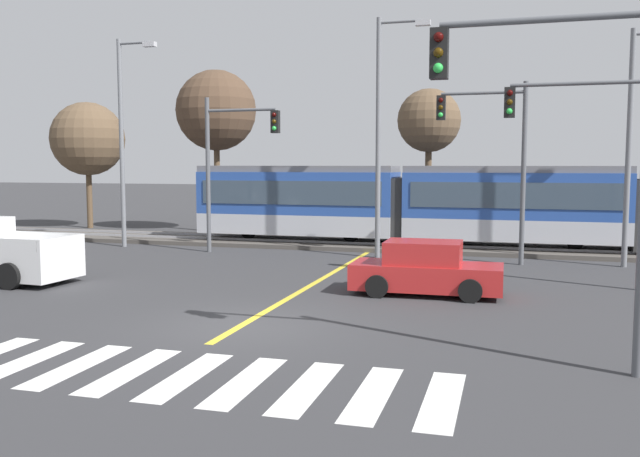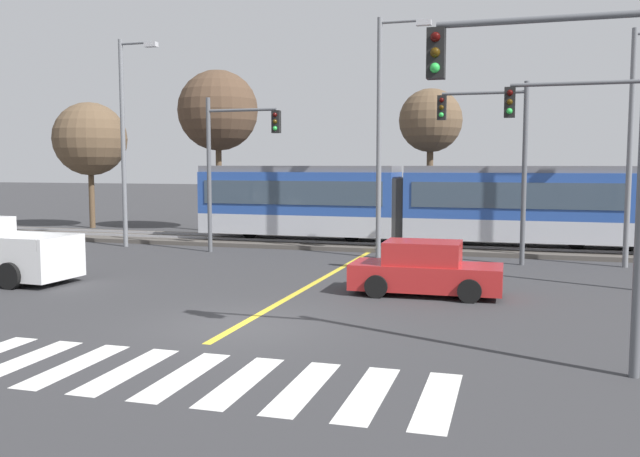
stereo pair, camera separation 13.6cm
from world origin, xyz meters
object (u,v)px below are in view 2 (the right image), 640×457
(traffic_light_far_right, at_px, (496,146))
(bare_tree_east, at_px, (431,122))
(traffic_light_near_right, at_px, (570,124))
(street_lamp_west, at_px, (126,132))
(street_lamp_centre, at_px, (383,125))
(bare_tree_far_west, at_px, (90,139))
(traffic_light_mid_right, at_px, (602,143))
(bare_tree_west, at_px, (218,111))
(street_lamp_east, at_px, (639,132))
(light_rail_tram, at_px, (515,203))
(traffic_light_far_left, at_px, (231,153))
(sedan_crossing, at_px, (425,270))

(traffic_light_far_right, xyz_separation_m, bare_tree_east, (-3.44, 7.82, 1.40))
(traffic_light_near_right, xyz_separation_m, street_lamp_west, (-17.64, 13.84, 0.74))
(traffic_light_far_right, xyz_separation_m, street_lamp_centre, (-4.26, 0.38, 0.85))
(street_lamp_west, bearing_deg, bare_tree_far_west, 134.03)
(traffic_light_mid_right, distance_m, bare_tree_far_west, 28.84)
(bare_tree_east, bearing_deg, bare_tree_west, 178.88)
(street_lamp_centre, height_order, street_lamp_east, street_lamp_centre)
(street_lamp_east, bearing_deg, bare_tree_west, 159.03)
(light_rail_tram, distance_m, bare_tree_east, 6.86)
(traffic_light_mid_right, bearing_deg, street_lamp_east, 71.00)
(traffic_light_far_left, xyz_separation_m, traffic_light_mid_right, (13.72, -4.46, 0.16))
(traffic_light_far_right, xyz_separation_m, bare_tree_far_west, (-22.92, 7.99, 0.76))
(traffic_light_mid_right, bearing_deg, bare_tree_east, 118.48)
(light_rail_tram, bearing_deg, bare_tree_west, 164.61)
(traffic_light_near_right, bearing_deg, traffic_light_far_left, 132.90)
(traffic_light_near_right, distance_m, bare_tree_far_west, 32.47)
(bare_tree_west, bearing_deg, street_lamp_centre, -35.83)
(traffic_light_far_left, relative_size, street_lamp_east, 0.77)
(street_lamp_west, relative_size, bare_tree_west, 1.04)
(traffic_light_far_left, height_order, street_lamp_west, street_lamp_west)
(street_lamp_west, relative_size, street_lamp_centre, 0.98)
(bare_tree_east, bearing_deg, traffic_light_far_left, -132.83)
(traffic_light_near_right, bearing_deg, street_lamp_centre, 114.00)
(sedan_crossing, distance_m, street_lamp_east, 10.46)
(traffic_light_far_left, height_order, traffic_light_mid_right, traffic_light_mid_right)
(traffic_light_far_right, bearing_deg, street_lamp_east, 5.88)
(light_rail_tram, xyz_separation_m, street_lamp_centre, (-4.93, -3.38, 3.16))
(traffic_light_mid_right, distance_m, street_lamp_east, 5.13)
(street_lamp_centre, height_order, bare_tree_east, street_lamp_centre)
(light_rail_tram, bearing_deg, street_lamp_centre, -145.52)
(street_lamp_east, distance_m, bare_tree_east, 11.07)
(light_rail_tram, distance_m, street_lamp_centre, 6.76)
(traffic_light_far_right, xyz_separation_m, traffic_light_far_left, (-10.57, 0.13, -0.20))
(street_lamp_east, bearing_deg, street_lamp_centre, -179.26)
(traffic_light_far_left, bearing_deg, bare_tree_east, 47.17)
(street_lamp_centre, xyz_separation_m, bare_tree_far_west, (-18.65, 7.61, -0.10))
(traffic_light_far_left, xyz_separation_m, bare_tree_far_west, (-12.35, 7.86, 0.96))
(traffic_light_mid_right, relative_size, bare_tree_far_west, 0.91)
(street_lamp_east, bearing_deg, traffic_light_mid_right, -109.00)
(traffic_light_mid_right, bearing_deg, light_rail_tram, 107.08)
(light_rail_tram, xyz_separation_m, sedan_crossing, (-2.26, -10.44, -1.35))
(sedan_crossing, relative_size, traffic_light_near_right, 0.63)
(street_lamp_west, bearing_deg, traffic_light_mid_right, -14.84)
(street_lamp_west, bearing_deg, street_lamp_centre, -1.65)
(light_rail_tram, relative_size, bare_tree_west, 3.21)
(street_lamp_centre, xyz_separation_m, street_lamp_east, (9.08, 0.12, -0.39))
(traffic_light_mid_right, xyz_separation_m, bare_tree_east, (-6.59, 12.15, 1.45))
(light_rail_tram, bearing_deg, bare_tree_east, 135.34)
(traffic_light_far_left, height_order, street_lamp_centre, street_lamp_centre)
(street_lamp_centre, bearing_deg, sedan_crossing, -69.25)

